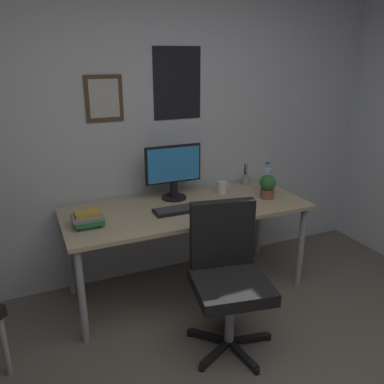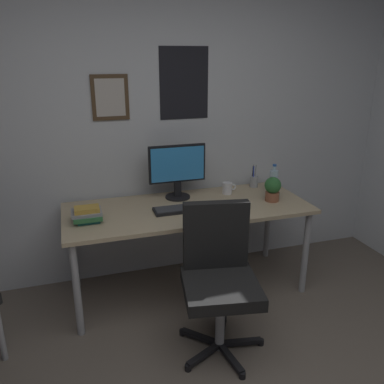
{
  "view_description": "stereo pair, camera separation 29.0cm",
  "coord_description": "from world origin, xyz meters",
  "px_view_note": "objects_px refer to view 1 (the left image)",
  "views": [
    {
      "loc": [
        -0.94,
        -0.92,
        1.82
      ],
      "look_at": [
        0.16,
        1.59,
        0.87
      ],
      "focal_mm": 37.2,
      "sensor_mm": 36.0,
      "label": 1
    },
    {
      "loc": [
        -0.67,
        -1.02,
        1.82
      ],
      "look_at": [
        0.16,
        1.59,
        0.87
      ],
      "focal_mm": 37.2,
      "sensor_mm": 36.0,
      "label": 2
    }
  ],
  "objects_px": {
    "pen_cup": "(246,179)",
    "potted_plant": "(268,186)",
    "office_chair": "(227,270)",
    "monitor": "(173,170)",
    "computer_mouse": "(220,204)",
    "keyboard": "(182,209)",
    "water_bottle": "(267,179)",
    "coffee_mug_near": "(222,187)",
    "book_stack_left": "(88,219)"
  },
  "relations": [
    {
      "from": "computer_mouse",
      "to": "potted_plant",
      "type": "height_order",
      "value": "potted_plant"
    },
    {
      "from": "water_bottle",
      "to": "keyboard",
      "type": "bearing_deg",
      "value": -170.51
    },
    {
      "from": "keyboard",
      "to": "book_stack_left",
      "type": "distance_m",
      "value": 0.69
    },
    {
      "from": "monitor",
      "to": "coffee_mug_near",
      "type": "xyz_separation_m",
      "value": [
        0.42,
        -0.03,
        -0.19
      ]
    },
    {
      "from": "water_bottle",
      "to": "book_stack_left",
      "type": "xyz_separation_m",
      "value": [
        -1.51,
        -0.14,
        -0.05
      ]
    },
    {
      "from": "keyboard",
      "to": "water_bottle",
      "type": "distance_m",
      "value": 0.84
    },
    {
      "from": "computer_mouse",
      "to": "potted_plant",
      "type": "distance_m",
      "value": 0.44
    },
    {
      "from": "coffee_mug_near",
      "to": "office_chair",
      "type": "bearing_deg",
      "value": -115.33
    },
    {
      "from": "water_bottle",
      "to": "book_stack_left",
      "type": "relative_size",
      "value": 1.23
    },
    {
      "from": "book_stack_left",
      "to": "pen_cup",
      "type": "bearing_deg",
      "value": 13.85
    },
    {
      "from": "office_chair",
      "to": "potted_plant",
      "type": "relative_size",
      "value": 4.87
    },
    {
      "from": "potted_plant",
      "to": "book_stack_left",
      "type": "relative_size",
      "value": 0.95
    },
    {
      "from": "monitor",
      "to": "computer_mouse",
      "type": "distance_m",
      "value": 0.46
    },
    {
      "from": "water_bottle",
      "to": "potted_plant",
      "type": "height_order",
      "value": "water_bottle"
    },
    {
      "from": "keyboard",
      "to": "computer_mouse",
      "type": "height_order",
      "value": "computer_mouse"
    },
    {
      "from": "office_chair",
      "to": "coffee_mug_near",
      "type": "height_order",
      "value": "office_chair"
    },
    {
      "from": "keyboard",
      "to": "potted_plant",
      "type": "bearing_deg",
      "value": -1.17
    },
    {
      "from": "office_chair",
      "to": "book_stack_left",
      "type": "bearing_deg",
      "value": 141.53
    },
    {
      "from": "office_chair",
      "to": "potted_plant",
      "type": "xyz_separation_m",
      "value": [
        0.67,
        0.58,
        0.3
      ]
    },
    {
      "from": "keyboard",
      "to": "book_stack_left",
      "type": "relative_size",
      "value": 2.1
    },
    {
      "from": "water_bottle",
      "to": "potted_plant",
      "type": "xyz_separation_m",
      "value": [
        -0.09,
        -0.15,
        -0.0
      ]
    },
    {
      "from": "monitor",
      "to": "potted_plant",
      "type": "bearing_deg",
      "value": -23.18
    },
    {
      "from": "office_chair",
      "to": "pen_cup",
      "type": "relative_size",
      "value": 4.75
    },
    {
      "from": "computer_mouse",
      "to": "pen_cup",
      "type": "bearing_deg",
      "value": 39.74
    },
    {
      "from": "office_chair",
      "to": "keyboard",
      "type": "distance_m",
      "value": 0.64
    },
    {
      "from": "water_bottle",
      "to": "potted_plant",
      "type": "distance_m",
      "value": 0.18
    },
    {
      "from": "monitor",
      "to": "coffee_mug_near",
      "type": "relative_size",
      "value": 3.9
    },
    {
      "from": "keyboard",
      "to": "pen_cup",
      "type": "distance_m",
      "value": 0.83
    },
    {
      "from": "monitor",
      "to": "coffee_mug_near",
      "type": "bearing_deg",
      "value": -4.26
    },
    {
      "from": "coffee_mug_near",
      "to": "monitor",
      "type": "bearing_deg",
      "value": 175.74
    },
    {
      "from": "monitor",
      "to": "book_stack_left",
      "type": "distance_m",
      "value": 0.8
    },
    {
      "from": "office_chair",
      "to": "potted_plant",
      "type": "height_order",
      "value": "office_chair"
    },
    {
      "from": "coffee_mug_near",
      "to": "book_stack_left",
      "type": "bearing_deg",
      "value": -167.61
    },
    {
      "from": "potted_plant",
      "to": "monitor",
      "type": "bearing_deg",
      "value": 156.82
    },
    {
      "from": "monitor",
      "to": "water_bottle",
      "type": "xyz_separation_m",
      "value": [
        0.79,
        -0.14,
        -0.13
      ]
    },
    {
      "from": "keyboard",
      "to": "pen_cup",
      "type": "height_order",
      "value": "pen_cup"
    },
    {
      "from": "computer_mouse",
      "to": "book_stack_left",
      "type": "relative_size",
      "value": 0.54
    },
    {
      "from": "keyboard",
      "to": "book_stack_left",
      "type": "xyz_separation_m",
      "value": [
        -0.69,
        -0.0,
        0.04
      ]
    },
    {
      "from": "keyboard",
      "to": "potted_plant",
      "type": "distance_m",
      "value": 0.74
    },
    {
      "from": "book_stack_left",
      "to": "keyboard",
      "type": "bearing_deg",
      "value": 0.19
    },
    {
      "from": "office_chair",
      "to": "computer_mouse",
      "type": "xyz_separation_m",
      "value": [
        0.24,
        0.57,
        0.21
      ]
    },
    {
      "from": "coffee_mug_near",
      "to": "keyboard",
      "type": "bearing_deg",
      "value": -151.62
    },
    {
      "from": "pen_cup",
      "to": "potted_plant",
      "type": "bearing_deg",
      "value": -92.99
    },
    {
      "from": "pen_cup",
      "to": "water_bottle",
      "type": "bearing_deg",
      "value": -71.4
    },
    {
      "from": "keyboard",
      "to": "pen_cup",
      "type": "bearing_deg",
      "value": 25.09
    },
    {
      "from": "potted_plant",
      "to": "office_chair",
      "type": "bearing_deg",
      "value": -139.09
    },
    {
      "from": "office_chair",
      "to": "monitor",
      "type": "relative_size",
      "value": 2.07
    },
    {
      "from": "coffee_mug_near",
      "to": "pen_cup",
      "type": "xyz_separation_m",
      "value": [
        0.29,
        0.1,
        0.01
      ]
    },
    {
      "from": "book_stack_left",
      "to": "coffee_mug_near",
      "type": "bearing_deg",
      "value": 12.39
    },
    {
      "from": "monitor",
      "to": "keyboard",
      "type": "bearing_deg",
      "value": -98.31
    }
  ]
}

